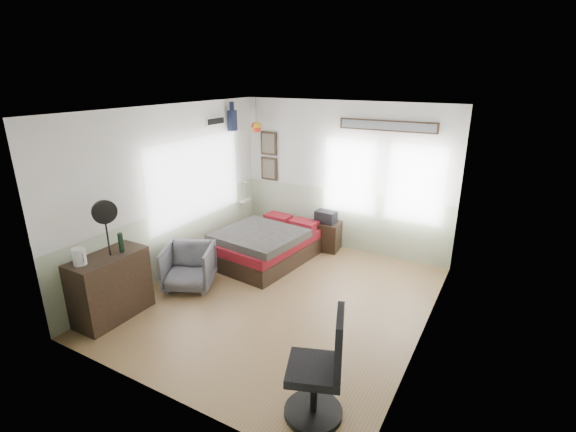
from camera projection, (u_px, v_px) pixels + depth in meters
name	position (u px, v px, depth m)	size (l,w,h in m)	color
ground_plane	(281.00, 299.00, 6.12)	(4.00, 4.50, 0.01)	olive
room_shell	(282.00, 189.00, 5.78)	(4.02, 4.52, 2.71)	silver
wall_decor	(282.00, 133.00, 7.56)	(3.55, 1.32, 1.44)	#362718
bed	(267.00, 245.00, 7.31)	(1.47, 1.95, 0.58)	#322418
dresser	(111.00, 287.00, 5.54)	(0.48, 1.00, 0.90)	#322418
armchair	(189.00, 267.00, 6.37)	(0.71, 0.74, 0.67)	gray
nightstand	(325.00, 236.00, 7.78)	(0.53, 0.42, 0.53)	#322418
task_chair	(321.00, 376.00, 3.89)	(0.65, 0.65, 1.14)	black
kettle	(79.00, 257.00, 5.11)	(0.19, 0.16, 0.21)	silver
bottle	(121.00, 242.00, 5.47)	(0.07, 0.07, 0.26)	black
stand_fan	(105.00, 213.00, 5.22)	(0.18, 0.29, 0.75)	black
black_bag	(326.00, 217.00, 7.65)	(0.37, 0.24, 0.22)	black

